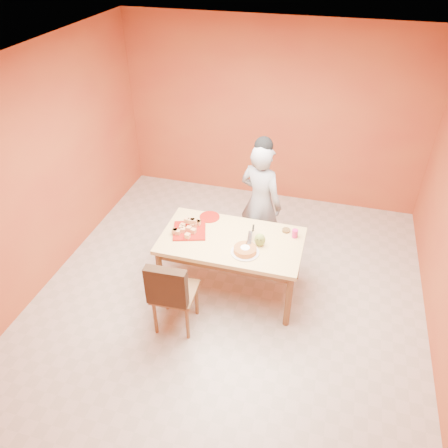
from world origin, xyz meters
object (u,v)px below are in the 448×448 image
(dining_chair, at_px, (174,291))
(egg_ornament, at_px, (260,240))
(sponge_cake, at_px, (245,250))
(magenta_glass, at_px, (295,233))
(checker_tin, at_px, (286,230))
(pastry_platter, at_px, (190,231))
(person, at_px, (260,203))
(dining_table, at_px, (231,246))
(red_dinner_plate, at_px, (210,217))

(dining_chair, relative_size, egg_ornament, 6.27)
(sponge_cake, xyz_separation_m, magenta_glass, (0.48, 0.43, 0.01))
(sponge_cake, xyz_separation_m, checker_tin, (0.37, 0.51, -0.03))
(pastry_platter, height_order, sponge_cake, sponge_cake)
(person, height_order, sponge_cake, person)
(checker_tin, bearing_deg, egg_ornament, -125.99)
(pastry_platter, bearing_deg, dining_table, -1.02)
(sponge_cake, distance_m, magenta_glass, 0.64)
(person, bearing_deg, magenta_glass, 156.42)
(dining_chair, relative_size, person, 0.60)
(red_dinner_plate, bearing_deg, magenta_glass, -6.17)
(sponge_cake, bearing_deg, checker_tin, 53.88)
(dining_table, distance_m, checker_tin, 0.66)
(sponge_cake, relative_size, egg_ornament, 1.61)
(person, xyz_separation_m, checker_tin, (0.40, -0.45, -0.03))
(dining_table, distance_m, person, 0.79)
(dining_table, relative_size, dining_chair, 1.64)
(dining_table, height_order, checker_tin, checker_tin)
(person, distance_m, checker_tin, 0.60)
(egg_ornament, bearing_deg, magenta_glass, 18.18)
(dining_chair, xyz_separation_m, checker_tin, (1.01, 1.03, 0.27))
(red_dinner_plate, xyz_separation_m, magenta_glass, (1.04, -0.11, 0.04))
(checker_tin, bearing_deg, red_dinner_plate, 177.91)
(magenta_glass, bearing_deg, checker_tin, 144.06)
(pastry_platter, xyz_separation_m, sponge_cake, (0.71, -0.20, 0.03))
(person, relative_size, magenta_glass, 16.66)
(pastry_platter, distance_m, checker_tin, 1.12)
(magenta_glass, bearing_deg, person, 133.86)
(dining_chair, xyz_separation_m, person, (0.61, 1.47, 0.30))
(red_dinner_plate, relative_size, magenta_glass, 2.50)
(pastry_platter, xyz_separation_m, egg_ornament, (0.83, -0.03, 0.07))
(sponge_cake, bearing_deg, dining_chair, -140.76)
(sponge_cake, distance_m, egg_ornament, 0.21)
(person, bearing_deg, dining_chair, 90.02)
(red_dinner_plate, distance_m, egg_ornament, 0.79)
(dining_table, bearing_deg, dining_chair, -121.33)
(person, xyz_separation_m, red_dinner_plate, (-0.54, -0.41, -0.04))
(person, height_order, red_dinner_plate, person)
(pastry_platter, height_order, magenta_glass, magenta_glass)
(person, xyz_separation_m, pastry_platter, (-0.68, -0.75, -0.04))
(pastry_platter, bearing_deg, egg_ornament, -2.40)
(sponge_cake, relative_size, checker_tin, 2.65)
(dining_table, distance_m, pastry_platter, 0.52)
(dining_chair, relative_size, pastry_platter, 2.65)
(person, bearing_deg, dining_table, 99.54)
(dining_chair, distance_m, checker_tin, 1.47)
(pastry_platter, distance_m, red_dinner_plate, 0.36)
(person, height_order, pastry_platter, person)
(dining_table, distance_m, red_dinner_plate, 0.51)
(dining_table, xyz_separation_m, red_dinner_plate, (-0.36, 0.34, 0.10))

